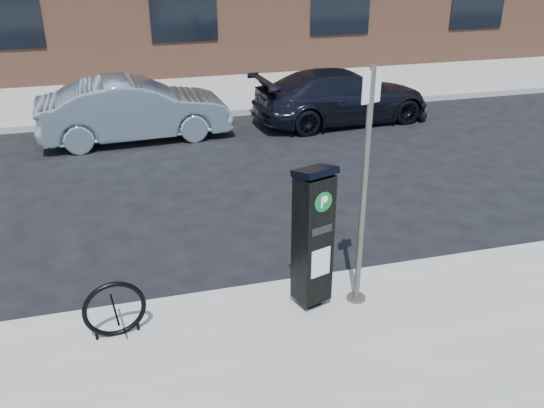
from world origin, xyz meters
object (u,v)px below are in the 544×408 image
object	(u,v)px
parking_kiosk	(313,236)
sign_pole	(364,193)
bike_rack	(115,310)
car_silver	(134,109)
car_dark	(342,96)

from	to	relation	value
parking_kiosk	sign_pole	xyz separation A→B (m)	(0.57, -0.06, 0.50)
parking_kiosk	bike_rack	world-z (taller)	parking_kiosk
car_silver	car_dark	distance (m)	4.96
parking_kiosk	car_silver	distance (m)	7.54
parking_kiosk	sign_pole	size ratio (longest dim) A/B	0.63
parking_kiosk	sign_pole	distance (m)	0.76
bike_rack	car_dark	distance (m)	9.26
sign_pole	car_dark	xyz separation A→B (m)	(2.74, 7.45, -0.93)
sign_pole	bike_rack	distance (m)	3.04
sign_pole	parking_kiosk	bearing A→B (deg)	152.26
sign_pole	car_silver	world-z (taller)	sign_pole
bike_rack	car_dark	xyz separation A→B (m)	(5.58, 7.39, 0.15)
car_silver	car_dark	world-z (taller)	car_silver
parking_kiosk	bike_rack	xyz separation A→B (m)	(-2.27, -0.01, -0.58)
bike_rack	car_silver	xyz separation A→B (m)	(0.62, 7.35, 0.20)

